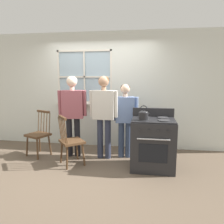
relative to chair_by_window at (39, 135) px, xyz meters
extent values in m
plane|color=brown|center=(1.19, -0.50, -0.45)|extent=(16.00, 16.00, 0.00)
cube|color=silver|center=(-0.95, 0.90, 0.90)|extent=(2.12, 0.06, 2.70)
cube|color=silver|center=(2.91, 0.90, 0.90)|extent=(2.95, 0.06, 2.70)
cube|color=silver|center=(0.77, 0.90, 0.07)|extent=(1.33, 0.06, 1.04)
cube|color=silver|center=(0.77, 0.90, 2.05)|extent=(1.33, 0.06, 0.40)
cube|color=silver|center=(0.77, 0.82, 0.58)|extent=(1.39, 0.10, 0.03)
cube|color=#9EB7C6|center=(0.77, 0.91, 1.22)|extent=(1.27, 0.01, 1.19)
cube|color=silver|center=(0.77, 0.88, 1.22)|extent=(0.04, 0.02, 1.25)
cube|color=silver|center=(0.77, 0.88, 1.22)|extent=(1.33, 0.02, 0.04)
cube|color=silver|center=(0.13, 0.88, 1.22)|extent=(0.04, 0.03, 1.25)
cube|color=silver|center=(1.42, 0.88, 1.22)|extent=(0.04, 0.03, 1.25)
cube|color=silver|center=(0.77, 0.88, 1.83)|extent=(1.33, 0.03, 0.04)
cube|color=silver|center=(0.77, 0.88, 0.61)|extent=(1.33, 0.03, 0.04)
cube|color=#4C331E|center=(-0.01, -0.02, 0.00)|extent=(0.55, 0.54, 0.04)
cylinder|color=#4C331E|center=(-0.23, -0.10, -0.23)|extent=(0.09, 0.06, 0.43)
cylinder|color=#4C331E|center=(0.08, -0.24, -0.23)|extent=(0.06, 0.09, 0.43)
cylinder|color=#4C331E|center=(-0.10, 0.20, -0.23)|extent=(0.06, 0.09, 0.43)
cylinder|color=#4C331E|center=(0.21, 0.06, -0.23)|extent=(0.09, 0.06, 0.43)
cylinder|color=#4C331E|center=(-0.10, 0.21, 0.24)|extent=(0.04, 0.07, 0.46)
cylinder|color=#4C331E|center=(-0.02, 0.17, 0.24)|extent=(0.04, 0.07, 0.46)
cylinder|color=#4C331E|center=(0.06, 0.13, 0.24)|extent=(0.04, 0.07, 0.46)
cylinder|color=#4C331E|center=(0.14, 0.10, 0.24)|extent=(0.04, 0.07, 0.46)
cylinder|color=#4C331E|center=(0.23, 0.06, 0.24)|extent=(0.04, 0.07, 0.46)
cube|color=#4C331E|center=(0.06, 0.13, 0.48)|extent=(0.36, 0.19, 0.04)
cube|color=#4C331E|center=(0.87, -0.36, 0.00)|extent=(0.58, 0.58, 0.04)
cylinder|color=#4C331E|center=(1.10, -0.39, -0.23)|extent=(0.09, 0.05, 0.43)
cylinder|color=#4C331E|center=(0.88, -0.13, -0.23)|extent=(0.06, 0.09, 0.43)
cylinder|color=#4C331E|center=(0.85, -0.60, -0.23)|extent=(0.06, 0.09, 0.43)
cylinder|color=#4C331E|center=(0.64, -0.33, -0.23)|extent=(0.09, 0.05, 0.43)
cylinder|color=#4C331E|center=(0.85, -0.61, 0.24)|extent=(0.06, 0.06, 0.46)
cylinder|color=#4C331E|center=(0.79, -0.54, 0.24)|extent=(0.06, 0.06, 0.46)
cylinder|color=#4C331E|center=(0.74, -0.47, 0.24)|extent=(0.06, 0.06, 0.46)
cylinder|color=#4C331E|center=(0.68, -0.40, 0.24)|extent=(0.06, 0.06, 0.46)
cylinder|color=#4C331E|center=(0.62, -0.33, 0.24)|extent=(0.06, 0.06, 0.46)
cube|color=#4C331E|center=(0.74, -0.47, 0.48)|extent=(0.27, 0.32, 0.04)
cylinder|color=black|center=(0.66, 0.07, -0.04)|extent=(0.12, 0.12, 0.82)
cylinder|color=black|center=(0.82, 0.10, -0.04)|extent=(0.12, 0.12, 0.82)
cube|color=#934C56|center=(0.74, 0.08, 0.66)|extent=(0.47, 0.29, 0.58)
cylinder|color=#934C56|center=(0.50, 0.01, 0.68)|extent=(0.10, 0.13, 0.54)
cylinder|color=#934C56|center=(0.99, 0.12, 0.68)|extent=(0.10, 0.13, 0.54)
cylinder|color=beige|center=(0.74, 0.08, 0.98)|extent=(0.10, 0.10, 0.07)
sphere|color=beige|center=(0.74, 0.08, 1.13)|extent=(0.22, 0.22, 0.22)
ellipsoid|color=silver|center=(0.74, 0.10, 1.15)|extent=(0.22, 0.22, 0.18)
cylinder|color=#2D3347|center=(1.32, 0.07, -0.04)|extent=(0.12, 0.12, 0.83)
cylinder|color=#2D3347|center=(1.49, 0.06, -0.04)|extent=(0.12, 0.12, 0.83)
cube|color=beige|center=(1.40, 0.07, 0.67)|extent=(0.44, 0.23, 0.58)
cylinder|color=beige|center=(1.15, 0.06, 0.69)|extent=(0.08, 0.12, 0.54)
cylinder|color=beige|center=(1.66, 0.04, 0.69)|extent=(0.08, 0.12, 0.54)
cylinder|color=tan|center=(1.40, 0.07, 0.99)|extent=(0.10, 0.10, 0.07)
sphere|color=tan|center=(1.40, 0.07, 1.13)|extent=(0.21, 0.21, 0.21)
ellipsoid|color=brown|center=(1.41, 0.08, 1.15)|extent=(0.22, 0.22, 0.17)
cylinder|color=#384766|center=(1.75, 0.18, -0.08)|extent=(0.12, 0.12, 0.75)
cylinder|color=#384766|center=(1.89, 0.20, -0.08)|extent=(0.12, 0.12, 0.75)
cube|color=#6B84B7|center=(1.82, 0.19, 0.56)|extent=(0.40, 0.25, 0.52)
cylinder|color=#6B84B7|center=(1.60, 0.14, 0.58)|extent=(0.09, 0.12, 0.49)
cylinder|color=#6B84B7|center=(2.05, 0.20, 0.58)|extent=(0.09, 0.12, 0.49)
cylinder|color=beige|center=(1.82, 0.19, 0.85)|extent=(0.10, 0.10, 0.06)
sphere|color=beige|center=(1.82, 0.19, 0.98)|extent=(0.19, 0.19, 0.19)
ellipsoid|color=#332319|center=(1.82, 0.20, 1.00)|extent=(0.20, 0.20, 0.16)
cube|color=#232326|center=(2.38, -0.29, 0.00)|extent=(0.78, 0.64, 0.90)
cube|color=black|center=(2.38, -0.29, 0.46)|extent=(0.76, 0.61, 0.02)
cylinder|color=#2D2D30|center=(2.21, -0.42, 0.48)|extent=(0.20, 0.20, 0.02)
cylinder|color=#2D2D30|center=(2.56, -0.42, 0.48)|extent=(0.20, 0.20, 0.02)
cylinder|color=#2D2D30|center=(2.21, -0.17, 0.48)|extent=(0.20, 0.20, 0.02)
cylinder|color=#2D2D30|center=(2.56, -0.17, 0.48)|extent=(0.20, 0.20, 0.02)
cube|color=#232326|center=(2.38, 0.00, 0.55)|extent=(0.78, 0.06, 0.16)
cube|color=black|center=(2.38, -0.62, -0.05)|extent=(0.48, 0.01, 0.32)
cylinder|color=silver|center=(2.38, -0.64, 0.20)|extent=(0.54, 0.02, 0.02)
cylinder|color=#232326|center=(2.15, -0.63, 0.34)|extent=(0.04, 0.02, 0.04)
cylinder|color=#232326|center=(2.31, -0.63, 0.34)|extent=(0.04, 0.02, 0.04)
cylinder|color=#232326|center=(2.46, -0.63, 0.34)|extent=(0.04, 0.02, 0.04)
cylinder|color=#232326|center=(2.62, -0.63, 0.34)|extent=(0.04, 0.02, 0.04)
cylinder|color=black|center=(2.21, -0.42, 0.55)|extent=(0.17, 0.17, 0.12)
ellipsoid|color=black|center=(2.21, -0.42, 0.61)|extent=(0.16, 0.16, 0.07)
sphere|color=black|center=(2.21, -0.42, 0.65)|extent=(0.03, 0.03, 0.03)
cylinder|color=black|center=(2.29, -0.42, 0.57)|extent=(0.08, 0.03, 0.07)
torus|color=black|center=(2.21, -0.42, 0.67)|extent=(0.12, 0.01, 0.12)
cylinder|color=#935B3D|center=(0.62, 0.81, 0.64)|extent=(0.12, 0.12, 0.10)
cylinder|color=#33261C|center=(0.62, 0.81, 0.68)|extent=(0.10, 0.10, 0.01)
cone|color=#388447|center=(0.64, 0.82, 0.78)|extent=(0.06, 0.05, 0.18)
cone|color=#388447|center=(0.61, 0.82, 0.74)|extent=(0.05, 0.05, 0.11)
cone|color=#388447|center=(0.62, 0.79, 0.75)|extent=(0.04, 0.07, 0.13)
camera|label=1|loc=(2.27, -4.20, 1.23)|focal=35.00mm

